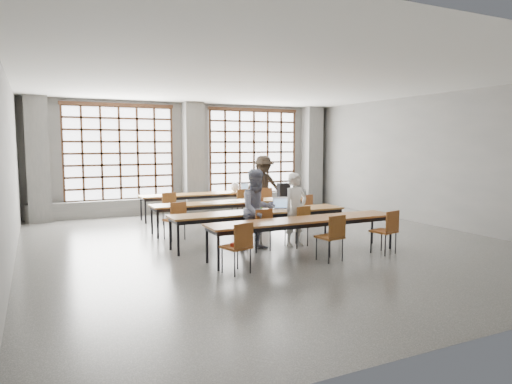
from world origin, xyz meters
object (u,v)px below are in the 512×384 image
at_px(laptop_front, 281,206).
at_px(green_box, 256,209).
at_px(chair_mid_right, 304,208).
at_px(student_female, 258,210).
at_px(laptop_back, 247,189).
at_px(desk_row_c, 260,214).
at_px(chair_front_left, 261,225).
at_px(backpack, 284,191).
at_px(chair_back_left, 168,205).
at_px(chair_mid_left, 176,217).
at_px(chair_back_right, 265,199).
at_px(mouse, 298,207).
at_px(plastic_bag, 235,187).
at_px(desk_row_b, 230,204).
at_px(chair_front_right, 299,222).
at_px(chair_mid_centre, 254,211).
at_px(chair_near_left, 239,243).
at_px(chair_back_mid, 241,200).
at_px(desk_row_d, 305,222).
at_px(phone, 269,211).
at_px(red_pouch, 236,244).
at_px(student_male, 295,210).
at_px(student_back, 263,186).
at_px(chair_near_mid, 333,233).

relative_size(laptop_front, green_box, 1.82).
relative_size(chair_mid_right, student_female, 0.53).
bearing_deg(laptop_back, desk_row_c, -110.93).
bearing_deg(chair_front_left, backpack, 52.25).
xyz_separation_m(desk_row_c, laptop_front, (0.58, 0.10, 0.13)).
xyz_separation_m(chair_back_left, chair_mid_left, (-0.38, -2.14, 0.00)).
height_order(chair_back_right, chair_mid_left, same).
xyz_separation_m(mouse, plastic_bag, (0.18, 4.03, 0.12)).
xyz_separation_m(desk_row_b, student_female, (-0.34, -2.32, 0.17)).
bearing_deg(chair_front_right, chair_back_left, 114.30).
distance_m(chair_mid_centre, chair_near_left, 3.61).
xyz_separation_m(chair_back_mid, green_box, (-1.08, -3.25, 0.24)).
bearing_deg(desk_row_d, mouse, 64.34).
distance_m(phone, plastic_bag, 4.22).
relative_size(chair_mid_right, chair_front_right, 1.00).
relative_size(chair_front_left, red_pouch, 4.40).
bearing_deg(chair_mid_right, phone, -142.51).
bearing_deg(chair_near_left, plastic_bag, 67.36).
distance_m(mouse, green_box, 1.01).
distance_m(desk_row_d, student_male, 0.87).
xyz_separation_m(chair_back_mid, chair_front_right, (-0.41, -3.95, 0.00)).
distance_m(chair_back_left, plastic_bag, 2.41).
distance_m(desk_row_b, mouse, 2.05).
relative_size(laptop_back, plastic_bag, 1.60).
xyz_separation_m(student_back, laptop_front, (-1.25, -3.35, -0.13)).
bearing_deg(desk_row_b, chair_near_left, -110.34).
bearing_deg(phone, chair_front_right, -49.88).
bearing_deg(laptop_back, chair_back_right, -70.66).
bearing_deg(chair_back_mid, chair_mid_left, -140.31).
distance_m(chair_mid_centre, backpack, 1.44).
distance_m(chair_mid_left, chair_near_mid, 3.76).
relative_size(desk_row_c, desk_row_d, 1.00).
xyz_separation_m(desk_row_d, chair_front_left, (-0.62, 0.69, -0.13)).
distance_m(chair_back_mid, chair_front_right, 3.97).
bearing_deg(mouse, student_male, -126.10).
height_order(laptop_back, backpack, backpack).
bearing_deg(laptop_back, chair_back_mid, -125.27).
bearing_deg(mouse, chair_mid_right, 52.98).
height_order(desk_row_b, laptop_front, laptop_front).
xyz_separation_m(desk_row_b, plastic_bag, (1.09, 2.19, 0.21)).
xyz_separation_m(chair_near_mid, green_box, (-0.59, 2.03, 0.24)).
bearing_deg(green_box, chair_front_left, -108.74).
height_order(chair_back_left, student_back, student_back).
bearing_deg(backpack, chair_back_right, 86.62).
relative_size(chair_mid_right, student_back, 0.48).
relative_size(chair_back_left, phone, 6.77).
relative_size(student_female, backpack, 4.18).
relative_size(chair_back_right, green_box, 3.52).
xyz_separation_m(chair_mid_right, mouse, (-0.91, -1.21, 0.21)).
xyz_separation_m(student_back, phone, (-1.65, -3.56, -0.18)).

